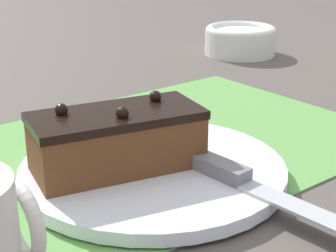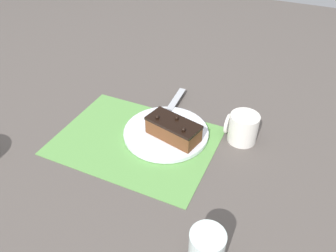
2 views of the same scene
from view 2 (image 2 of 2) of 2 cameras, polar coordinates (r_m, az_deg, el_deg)
ground_plane at (r=0.98m, az=-5.66°, el=-2.58°), size 3.00×3.00×0.00m
placemat_woven at (r=0.98m, az=-5.67°, el=-2.49°), size 0.46×0.34×0.00m
cake_plate at (r=0.99m, az=-0.34°, el=-1.13°), size 0.26×0.26×0.01m
chocolate_cake at (r=0.94m, az=0.94°, el=-0.54°), size 0.17×0.11×0.07m
serving_knife at (r=1.06m, az=-0.01°, el=2.68°), size 0.03×0.22×0.01m
drinking_glass at (r=0.69m, az=6.67°, el=-20.75°), size 0.07×0.07×0.10m
coffee_mug at (r=0.97m, az=12.82°, el=-0.31°), size 0.09×0.08×0.09m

